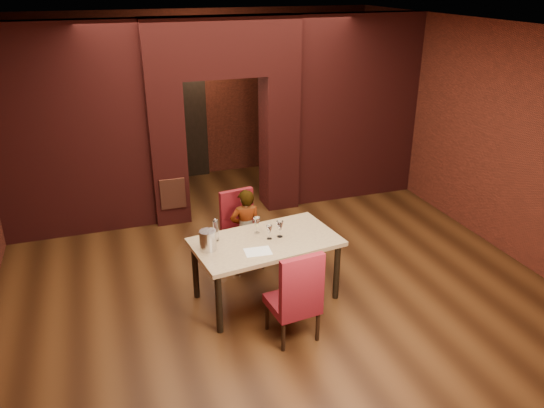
{
  "coord_description": "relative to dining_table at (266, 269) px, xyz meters",
  "views": [
    {
      "loc": [
        -1.98,
        -6.21,
        3.78
      ],
      "look_at": [
        0.14,
        0.0,
        0.92
      ],
      "focal_mm": 35.0,
      "sensor_mm": 36.0,
      "label": 1
    }
  ],
  "objects": [
    {
      "name": "tasting_sheet",
      "position": [
        -0.18,
        -0.25,
        0.41
      ],
      "size": [
        0.32,
        0.25,
        0.0
      ],
      "primitive_type": "cube",
      "rotation": [
        0.0,
        0.0,
        -0.08
      ],
      "color": "white",
      "rests_on": "dining_table"
    },
    {
      "name": "person_seated",
      "position": [
        -0.02,
        0.8,
        0.18
      ],
      "size": [
        0.44,
        0.3,
        1.17
      ],
      "primitive_type": "imported",
      "rotation": [
        0.0,
        0.0,
        3.09
      ],
      "color": "white",
      "rests_on": "ground"
    },
    {
      "name": "wine_glass_a",
      "position": [
        -0.05,
        0.21,
        0.51
      ],
      "size": [
        0.09,
        0.09,
        0.21
      ],
      "primitive_type": null,
      "color": "white",
      "rests_on": "dining_table"
    },
    {
      "name": "wine_bucket",
      "position": [
        -0.71,
        -0.01,
        0.53
      ],
      "size": [
        0.2,
        0.2,
        0.24
      ],
      "primitive_type": "cylinder",
      "color": "silver",
      "rests_on": "dining_table"
    },
    {
      "name": "wall_front",
      "position": [
        0.21,
        -3.22,
        1.19
      ],
      "size": [
        7.0,
        0.04,
        3.2
      ],
      "primitive_type": "cube",
      "color": "maroon",
      "rests_on": "ground"
    },
    {
      "name": "water_bottle",
      "position": [
        -0.57,
        0.19,
        0.55
      ],
      "size": [
        0.06,
        0.06,
        0.27
      ],
      "primitive_type": "cylinder",
      "color": "white",
      "rests_on": "dining_table"
    },
    {
      "name": "pillar_left",
      "position": [
        -0.74,
        2.78,
        0.74
      ],
      "size": [
        0.55,
        0.55,
        2.3
      ],
      "primitive_type": "cube",
      "color": "maroon",
      "rests_on": "ground"
    },
    {
      "name": "wall_back",
      "position": [
        0.21,
        4.78,
        1.19
      ],
      "size": [
        7.0,
        0.04,
        3.2
      ],
      "primitive_type": "cube",
      "color": "maroon",
      "rests_on": "ground"
    },
    {
      "name": "wing_wall_left",
      "position": [
        -2.16,
        2.78,
        1.19
      ],
      "size": [
        2.28,
        0.35,
        3.2
      ],
      "primitive_type": "cube",
      "color": "maroon",
      "rests_on": "ground"
    },
    {
      "name": "floor",
      "position": [
        0.21,
        0.78,
        -0.41
      ],
      "size": [
        8.0,
        8.0,
        0.0
      ],
      "primitive_type": "plane",
      "color": "#442611",
      "rests_on": "ground"
    },
    {
      "name": "potted_plant",
      "position": [
        0.5,
        0.99,
        -0.2
      ],
      "size": [
        0.41,
        0.37,
        0.41
      ],
      "primitive_type": "imported",
      "rotation": [
        0.0,
        0.0,
        0.14
      ],
      "color": "#2C6326",
      "rests_on": "ground"
    },
    {
      "name": "wine_glass_c",
      "position": [
        0.19,
        0.03,
        0.51
      ],
      "size": [
        0.09,
        0.09,
        0.21
      ],
      "primitive_type": null,
      "color": "white",
      "rests_on": "dining_table"
    },
    {
      "name": "lintel",
      "position": [
        0.21,
        2.78,
        2.34
      ],
      "size": [
        2.45,
        0.55,
        0.9
      ],
      "primitive_type": "cube",
      "color": "maroon",
      "rests_on": "ground"
    },
    {
      "name": "chair_far",
      "position": [
        -0.04,
        0.88,
        0.12
      ],
      "size": [
        0.55,
        0.55,
        1.07
      ],
      "primitive_type": "cube",
      "rotation": [
        0.0,
        0.0,
        0.15
      ],
      "color": "maroon",
      "rests_on": "ground"
    },
    {
      "name": "rear_door_frame",
      "position": [
        -0.19,
        4.68,
        0.64
      ],
      "size": [
        1.02,
        0.04,
        2.22
      ],
      "primitive_type": "cube",
      "color": "black",
      "rests_on": "ground"
    },
    {
      "name": "vent_panel",
      "position": [
        -0.74,
        2.49,
        0.14
      ],
      "size": [
        0.4,
        0.03,
        0.5
      ],
      "primitive_type": "cube",
      "color": "#A1492E",
      "rests_on": "ground"
    },
    {
      "name": "rear_door",
      "position": [
        -0.19,
        4.72,
        0.64
      ],
      "size": [
        0.9,
        0.08,
        2.1
      ],
      "primitive_type": "cube",
      "color": "black",
      "rests_on": "ground"
    },
    {
      "name": "wine_glass_b",
      "position": [
        0.05,
        0.02,
        0.5
      ],
      "size": [
        0.07,
        0.07,
        0.18
      ],
      "primitive_type": null,
      "color": "white",
      "rests_on": "dining_table"
    },
    {
      "name": "pillar_right",
      "position": [
        1.16,
        2.78,
        0.74
      ],
      "size": [
        0.55,
        0.55,
        2.3
      ],
      "primitive_type": "cube",
      "color": "maroon",
      "rests_on": "ground"
    },
    {
      "name": "wing_wall_right",
      "position": [
        2.57,
        2.78,
        1.19
      ],
      "size": [
        2.28,
        0.35,
        3.2
      ],
      "primitive_type": "cube",
      "color": "maroon",
      "rests_on": "ground"
    },
    {
      "name": "dining_table",
      "position": [
        0.0,
        0.0,
        0.0
      ],
      "size": [
        1.85,
        1.2,
        0.82
      ],
      "primitive_type": "cube",
      "rotation": [
        0.0,
        0.0,
        0.13
      ],
      "color": "tan",
      "rests_on": "ground"
    },
    {
      "name": "ceiling",
      "position": [
        0.21,
        0.78,
        2.79
      ],
      "size": [
        7.0,
        8.0,
        0.04
      ],
      "primitive_type": "cube",
      "color": "silver",
      "rests_on": "ground"
    },
    {
      "name": "wall_right",
      "position": [
        3.71,
        0.78,
        1.19
      ],
      "size": [
        0.04,
        8.0,
        3.2
      ],
      "primitive_type": "cube",
      "color": "maroon",
      "rests_on": "ground"
    },
    {
      "name": "chair_near",
      "position": [
        0.04,
        -0.82,
        0.15
      ],
      "size": [
        0.56,
        0.56,
        1.11
      ],
      "primitive_type": "cube",
      "rotation": [
        0.0,
        0.0,
        3.25
      ],
      "color": "maroon",
      "rests_on": "ground"
    }
  ]
}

